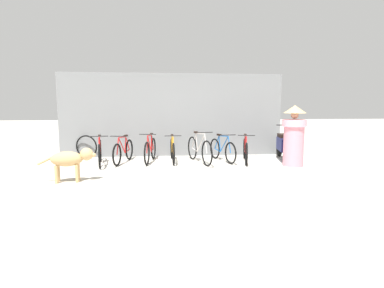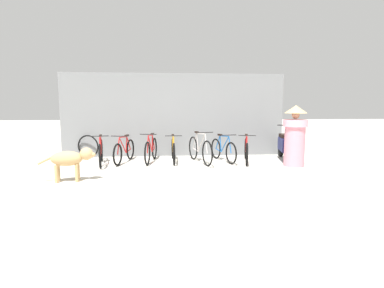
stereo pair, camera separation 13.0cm
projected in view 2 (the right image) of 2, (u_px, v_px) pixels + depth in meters
name	position (u px, v px, depth m)	size (l,w,h in m)	color
ground_plane	(179.00, 184.00, 6.13)	(60.00, 60.00, 0.00)	#B7B2A5
shop_wall_back	(174.00, 115.00, 9.51)	(7.00, 0.20, 2.60)	slate
bicycle_0	(101.00, 152.00, 8.15)	(0.46, 1.69, 0.82)	black
bicycle_1	(124.00, 151.00, 8.43)	(0.50, 1.59, 0.79)	black
bicycle_2	(151.00, 150.00, 8.53)	(0.46, 1.61, 0.83)	black
bicycle_3	(173.00, 150.00, 8.58)	(0.46, 1.67, 0.79)	black
bicycle_4	(200.00, 150.00, 8.38)	(0.57, 1.73, 0.89)	black
bicycle_5	(223.00, 150.00, 8.59)	(0.56, 1.52, 0.80)	black
bicycle_6	(246.00, 150.00, 8.52)	(0.53, 1.67, 0.80)	black
motorcycle	(285.00, 146.00, 8.69)	(0.64, 2.00, 1.07)	black
stray_dog	(71.00, 159.00, 6.26)	(1.16, 0.38, 0.71)	tan
person_in_robes	(295.00, 135.00, 7.83)	(0.77, 0.77, 1.60)	pink
spare_tire_left	(88.00, 146.00, 9.16)	(0.69, 0.26, 0.71)	black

